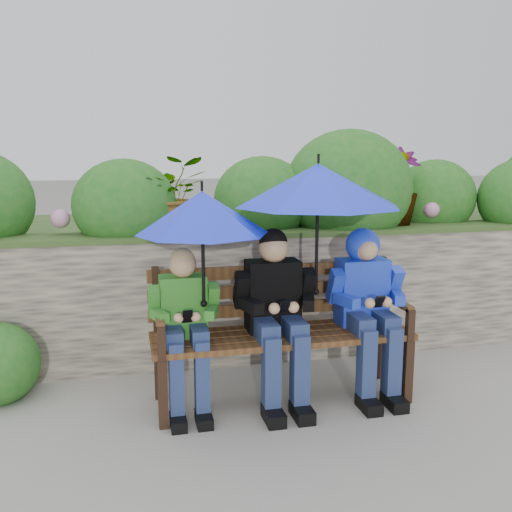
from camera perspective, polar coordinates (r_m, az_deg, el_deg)
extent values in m
plane|color=gray|center=(4.01, 0.33, -13.72)|extent=(60.00, 60.00, 0.00)
cube|color=#4E4844|center=(4.54, -1.85, -4.13)|extent=(8.00, 0.40, 1.00)
cube|color=#253E1D|center=(4.44, -1.89, 2.26)|extent=(8.00, 0.42, 0.04)
cube|color=#253E1D|center=(5.69, -4.19, -1.33)|extent=(8.00, 2.00, 0.96)
ellipsoid|color=#1B581A|center=(4.45, -12.98, 4.94)|extent=(0.79, 0.63, 0.71)
ellipsoid|color=#1B581A|center=(4.71, 0.61, 5.57)|extent=(0.80, 0.64, 0.72)
ellipsoid|color=#1B581A|center=(4.86, 9.27, 6.64)|extent=(1.10, 0.88, 0.99)
ellipsoid|color=#1B581A|center=(5.40, 17.43, 5.59)|extent=(0.76, 0.61, 0.68)
sphere|color=#C57EA7|center=(4.46, -18.98, 3.55)|extent=(0.14, 0.14, 0.14)
sphere|color=#C57EA7|center=(4.60, 2.29, 4.31)|extent=(0.14, 0.14, 0.14)
sphere|color=#C57EA7|center=(5.12, 17.12, 4.49)|extent=(0.14, 0.14, 0.14)
imported|color=#1B581A|center=(4.44, -8.38, 6.15)|extent=(0.52, 0.45, 0.58)
imported|color=#1B581A|center=(4.95, 13.92, 6.83)|extent=(0.36, 0.36, 0.65)
cube|color=black|center=(3.54, -9.29, -13.50)|extent=(0.06, 0.06, 0.43)
cube|color=black|center=(3.94, -9.71, -11.00)|extent=(0.06, 0.06, 0.43)
cube|color=black|center=(3.96, 14.92, -11.10)|extent=(0.06, 0.06, 0.43)
cube|color=black|center=(4.31, 12.25, -9.14)|extent=(0.06, 0.06, 0.43)
cube|color=#4A2B17|center=(3.61, 3.44, -8.90)|extent=(1.71, 0.10, 0.04)
cube|color=#4A2B17|center=(3.73, 2.90, -8.29)|extent=(1.71, 0.10, 0.04)
cube|color=#4A2B17|center=(3.84, 2.40, -7.72)|extent=(1.71, 0.10, 0.04)
cube|color=#4A2B17|center=(3.95, 1.92, -7.17)|extent=(1.71, 0.10, 0.04)
cube|color=black|center=(3.81, -9.94, -4.57)|extent=(0.05, 0.05, 0.48)
cube|color=#4A2B17|center=(3.60, -9.72, -5.96)|extent=(0.05, 0.44, 0.04)
cube|color=black|center=(3.43, -9.45, -8.63)|extent=(0.05, 0.05, 0.21)
cube|color=black|center=(4.20, 12.38, -3.25)|extent=(0.05, 0.05, 0.48)
cube|color=#4A2B17|center=(4.01, 13.79, -4.40)|extent=(0.05, 0.44, 0.04)
cube|color=black|center=(3.85, 15.15, -6.69)|extent=(0.05, 0.05, 0.21)
cube|color=#4A2B17|center=(3.97, 1.73, -5.25)|extent=(1.71, 0.03, 0.09)
cube|color=#4A2B17|center=(3.93, 1.75, -3.38)|extent=(1.71, 0.03, 0.09)
cube|color=#4A2B17|center=(3.90, 1.76, -1.48)|extent=(1.71, 0.03, 0.09)
cube|color=#227C1F|center=(3.70, -7.29, -4.98)|extent=(0.29, 0.17, 0.40)
sphere|color=tan|center=(3.61, -7.36, -0.88)|extent=(0.16, 0.16, 0.16)
sphere|color=tan|center=(3.62, -7.39, -0.41)|extent=(0.16, 0.16, 0.16)
cube|color=navy|center=(3.60, -8.26, -7.88)|extent=(0.10, 0.28, 0.10)
cube|color=navy|center=(3.56, -7.95, -12.53)|extent=(0.09, 0.10, 0.52)
cube|color=black|center=(3.61, -7.78, -16.12)|extent=(0.10, 0.19, 0.07)
cube|color=navy|center=(3.62, -5.77, -7.75)|extent=(0.10, 0.28, 0.10)
cube|color=navy|center=(3.58, -5.41, -12.37)|extent=(0.09, 0.10, 0.52)
cube|color=black|center=(3.62, -5.23, -15.95)|extent=(0.10, 0.19, 0.07)
cube|color=#227C1F|center=(3.63, -10.18, -4.51)|extent=(0.07, 0.16, 0.22)
cube|color=#227C1F|center=(3.54, -9.63, -5.90)|extent=(0.11, 0.18, 0.06)
sphere|color=tan|center=(3.47, -7.76, -6.17)|extent=(0.06, 0.06, 0.06)
cube|color=#227C1F|center=(3.66, -4.34, -4.23)|extent=(0.07, 0.16, 0.22)
cube|color=#227C1F|center=(3.57, -4.46, -5.64)|extent=(0.11, 0.18, 0.06)
sphere|color=tan|center=(3.48, -6.04, -6.09)|extent=(0.06, 0.06, 0.06)
cube|color=black|center=(3.46, -6.88, -6.03)|extent=(0.06, 0.07, 0.09)
cube|color=black|center=(3.79, 1.67, -3.95)|extent=(0.35, 0.20, 0.47)
sphere|color=tan|center=(3.70, 1.78, 0.82)|extent=(0.19, 0.19, 0.19)
sphere|color=black|center=(3.71, 1.74, 1.36)|extent=(0.18, 0.18, 0.18)
cube|color=navy|center=(3.66, 0.90, -7.30)|extent=(0.12, 0.33, 0.12)
cube|color=navy|center=(3.60, 1.53, -12.07)|extent=(0.10, 0.11, 0.53)
cube|color=black|center=(3.64, 1.76, -15.66)|extent=(0.11, 0.23, 0.08)
cube|color=navy|center=(3.71, 3.69, -7.09)|extent=(0.12, 0.33, 0.12)
cube|color=navy|center=(3.65, 4.39, -11.79)|extent=(0.10, 0.11, 0.53)
cube|color=black|center=(3.69, 4.63, -15.34)|extent=(0.11, 0.23, 0.08)
cube|color=black|center=(3.68, -1.45, -3.41)|extent=(0.08, 0.19, 0.26)
cube|color=black|center=(3.57, -0.53, -5.00)|extent=(0.13, 0.22, 0.07)
sphere|color=tan|center=(3.52, 1.84, -5.27)|extent=(0.07, 0.07, 0.07)
cube|color=black|center=(3.79, 5.10, -3.04)|extent=(0.08, 0.19, 0.26)
cube|color=black|center=(3.67, 5.27, -4.63)|extent=(0.13, 0.22, 0.07)
sphere|color=tan|center=(3.55, 3.77, -5.14)|extent=(0.07, 0.07, 0.07)
cube|color=black|center=(3.52, 2.85, -5.09)|extent=(0.06, 0.07, 0.09)
cube|color=#171DBE|center=(3.99, 10.53, -3.49)|extent=(0.34, 0.20, 0.45)
sphere|color=tan|center=(3.91, 10.80, 0.86)|extent=(0.19, 0.19, 0.19)
sphere|color=#171DBE|center=(3.94, 10.63, 1.08)|extent=(0.23, 0.23, 0.23)
sphere|color=tan|center=(3.87, 11.06, 0.61)|extent=(0.14, 0.14, 0.14)
cube|color=navy|center=(3.86, 10.16, -6.54)|extent=(0.12, 0.32, 0.12)
cube|color=navy|center=(3.81, 10.97, -10.98)|extent=(0.10, 0.11, 0.52)
cube|color=black|center=(3.85, 11.22, -14.37)|extent=(0.11, 0.22, 0.08)
cube|color=navy|center=(3.94, 12.55, -6.31)|extent=(0.12, 0.32, 0.12)
cube|color=navy|center=(3.89, 13.41, -10.66)|extent=(0.10, 0.11, 0.52)
cube|color=black|center=(3.92, 13.66, -13.99)|extent=(0.11, 0.22, 0.08)
cube|color=#171DBE|center=(3.86, 7.95, -3.01)|extent=(0.08, 0.18, 0.25)
cube|color=#171DBE|center=(3.77, 9.04, -4.45)|extent=(0.13, 0.21, 0.07)
sphere|color=tan|center=(3.74, 11.31, -4.65)|extent=(0.07, 0.07, 0.07)
cube|color=#171DBE|center=(4.02, 13.61, -2.64)|extent=(0.08, 0.18, 0.25)
cube|color=#171DBE|center=(3.92, 14.01, -4.06)|extent=(0.13, 0.21, 0.07)
sphere|color=tan|center=(3.79, 12.95, -4.52)|extent=(0.07, 0.07, 0.07)
cube|color=black|center=(3.75, 12.20, -4.48)|extent=(0.06, 0.07, 0.09)
cone|color=#172DEF|center=(3.48, -5.39, 4.35)|extent=(0.82, 0.82, 0.26)
cylinder|color=black|center=(3.46, -5.44, 6.99)|extent=(0.02, 0.02, 0.06)
cylinder|color=black|center=(3.52, -5.31, -0.28)|extent=(0.02, 0.02, 0.57)
sphere|color=black|center=(3.58, -5.24, -4.77)|extent=(0.04, 0.04, 0.04)
cone|color=#172DEF|center=(3.70, 6.21, 7.06)|extent=(1.09, 1.09, 0.27)
cylinder|color=black|center=(3.69, 6.27, 9.66)|extent=(0.02, 0.02, 0.06)
cylinder|color=black|center=(3.74, 6.11, 1.68)|extent=(0.02, 0.02, 0.70)
sphere|color=black|center=(3.81, 6.00, -3.56)|extent=(0.04, 0.04, 0.04)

